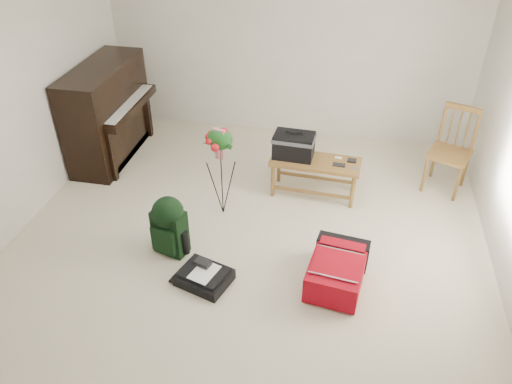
% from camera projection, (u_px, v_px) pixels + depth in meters
% --- Properties ---
extents(floor, '(5.00, 5.50, 0.01)m').
position_uv_depth(floor, '(245.00, 251.00, 5.22)').
color(floor, beige).
rests_on(floor, ground).
extents(ceiling, '(5.00, 5.50, 0.01)m').
position_uv_depth(ceiling, '(241.00, 4.00, 3.79)').
color(ceiling, white).
rests_on(ceiling, wall_back).
extents(wall_back, '(5.00, 0.04, 2.50)m').
position_uv_depth(wall_back, '(288.00, 48.00, 6.72)').
color(wall_back, beige).
rests_on(wall_back, floor).
extents(piano, '(0.71, 1.50, 1.25)m').
position_uv_depth(piano, '(108.00, 114.00, 6.52)').
color(piano, black).
rests_on(piano, floor).
extents(bench, '(1.07, 0.47, 0.81)m').
position_uv_depth(bench, '(300.00, 151.00, 5.80)').
color(bench, olive).
rests_on(bench, floor).
extents(dining_chair, '(0.58, 0.58, 1.04)m').
position_uv_depth(dining_chair, '(450.00, 151.00, 5.92)').
color(dining_chair, olive).
rests_on(dining_chair, floor).
extents(red_suitcase, '(0.58, 0.79, 0.31)m').
position_uv_depth(red_suitcase, '(337.00, 267.00, 4.79)').
color(red_suitcase, '#AD0718').
rests_on(red_suitcase, floor).
extents(black_duffel, '(0.58, 0.51, 0.20)m').
position_uv_depth(black_duffel, '(204.00, 276.00, 4.81)').
color(black_duffel, black).
rests_on(black_duffel, floor).
extents(green_backpack, '(0.38, 0.35, 0.66)m').
position_uv_depth(green_backpack, '(169.00, 223.00, 5.02)').
color(green_backpack, black).
rests_on(green_backpack, floor).
extents(flower_stand, '(0.42, 0.42, 1.12)m').
position_uv_depth(flower_stand, '(221.00, 172.00, 5.47)').
color(flower_stand, black).
rests_on(flower_stand, floor).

